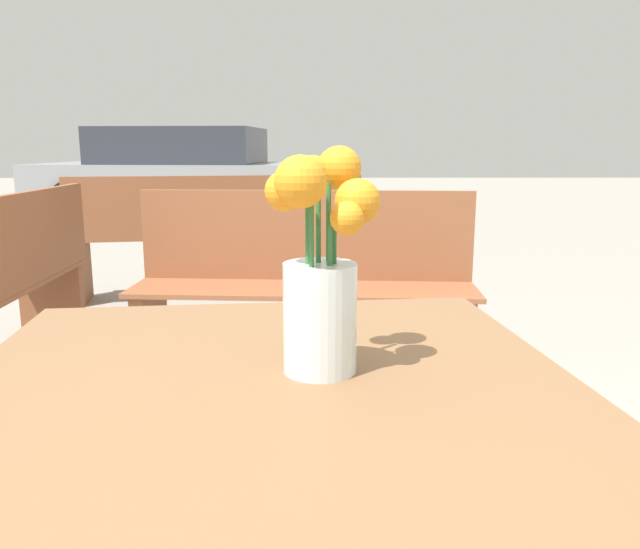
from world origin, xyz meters
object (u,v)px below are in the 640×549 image
(bench_middle, at_px, (218,231))
(bench_far, at_px, (305,282))
(table_front, at_px, (270,459))
(parked_car, at_px, (183,176))
(flower_vase, at_px, (321,281))

(bench_middle, height_order, bench_far, same)
(table_front, height_order, parked_car, parked_car)
(table_front, height_order, flower_vase, flower_vase)
(bench_middle, xyz_separation_m, bench_far, (0.61, -1.54, -0.02))
(bench_middle, bearing_deg, flower_vase, -78.87)
(table_front, relative_size, bench_middle, 0.51)
(flower_vase, height_order, bench_middle, flower_vase)
(flower_vase, relative_size, bench_middle, 0.16)
(flower_vase, distance_m, bench_far, 1.88)
(bench_middle, bearing_deg, bench_far, -68.29)
(parked_car, bearing_deg, flower_vase, -77.03)
(table_front, bearing_deg, flower_vase, 45.42)
(bench_far, bearing_deg, bench_middle, 111.71)
(flower_vase, distance_m, bench_middle, 3.45)
(bench_far, bearing_deg, table_front, -90.58)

